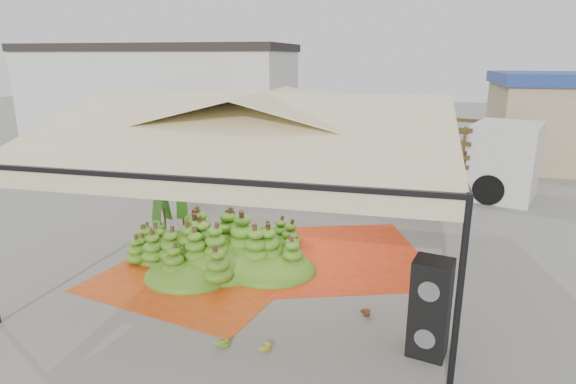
% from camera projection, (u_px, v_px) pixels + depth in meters
% --- Properties ---
extents(ground, '(90.00, 90.00, 0.00)m').
position_uv_depth(ground, '(265.00, 259.00, 11.76)').
color(ground, slate).
rests_on(ground, ground).
extents(canopy_tent, '(8.10, 8.10, 4.00)m').
position_uv_depth(canopy_tent, '(264.00, 124.00, 10.86)').
color(canopy_tent, black).
rests_on(canopy_tent, ground).
extents(building_white, '(14.30, 6.30, 5.40)m').
position_uv_depth(building_white, '(162.00, 95.00, 26.39)').
color(building_white, silver).
rests_on(building_white, ground).
extents(building_tan, '(6.30, 5.30, 4.10)m').
position_uv_depth(building_tan, '(567.00, 120.00, 21.05)').
color(building_tan, tan).
rests_on(building_tan, ground).
extents(tarp_left, '(4.85, 4.70, 0.01)m').
position_uv_depth(tarp_left, '(200.00, 274.00, 10.93)').
color(tarp_left, '#E94B16').
rests_on(tarp_left, ground).
extents(tarp_right, '(5.15, 5.27, 0.01)m').
position_uv_depth(tarp_right, '(340.00, 255.00, 11.96)').
color(tarp_right, '#E94215').
rests_on(tarp_right, ground).
extents(banana_heap, '(5.47, 4.62, 1.10)m').
position_uv_depth(banana_heap, '(220.00, 240.00, 11.45)').
color(banana_heap, '#4B841B').
rests_on(banana_heap, ground).
extents(hand_yellow_a, '(0.46, 0.38, 0.20)m').
position_uv_depth(hand_yellow_a, '(261.00, 344.00, 8.09)').
color(hand_yellow_a, gold).
rests_on(hand_yellow_a, ground).
extents(hand_yellow_b, '(0.48, 0.41, 0.21)m').
position_uv_depth(hand_yellow_b, '(194.00, 281.00, 10.35)').
color(hand_yellow_b, gold).
rests_on(hand_yellow_b, ground).
extents(hand_red_a, '(0.50, 0.45, 0.19)m').
position_uv_depth(hand_red_a, '(361.00, 311.00, 9.14)').
color(hand_red_a, '#5B3014').
rests_on(hand_red_a, ground).
extents(hand_red_b, '(0.51, 0.47, 0.18)m').
position_uv_depth(hand_red_b, '(427.00, 352.00, 7.88)').
color(hand_red_b, '#521612').
rests_on(hand_red_b, ground).
extents(hand_green, '(0.59, 0.53, 0.22)m').
position_uv_depth(hand_green, '(219.00, 339.00, 8.24)').
color(hand_green, '#4B7E1A').
rests_on(hand_green, ground).
extents(hanging_bunches, '(3.24, 0.24, 0.20)m').
position_uv_depth(hanging_bunches, '(255.00, 166.00, 9.78)').
color(hanging_bunches, '#357518').
rests_on(hanging_bunches, ground).
extents(speaker_stack, '(0.71, 0.65, 1.67)m').
position_uv_depth(speaker_stack, '(430.00, 308.00, 7.80)').
color(speaker_stack, black).
rests_on(speaker_stack, ground).
extents(banana_leaves, '(0.96, 1.36, 3.70)m').
position_uv_depth(banana_leaves, '(170.00, 243.00, 12.77)').
color(banana_leaves, '#2D751F').
rests_on(banana_leaves, ground).
extents(vendor, '(0.58, 0.41, 1.53)m').
position_uv_depth(vendor, '(314.00, 174.00, 16.97)').
color(vendor, gray).
rests_on(vendor, ground).
extents(truck_left, '(7.73, 3.78, 2.54)m').
position_uv_depth(truck_left, '(257.00, 130.00, 21.73)').
color(truck_left, '#452417').
rests_on(truck_left, ground).
extents(truck_right, '(8.00, 4.85, 2.60)m').
position_uv_depth(truck_right, '(434.00, 145.00, 17.76)').
color(truck_right, '#533A1B').
rests_on(truck_right, ground).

